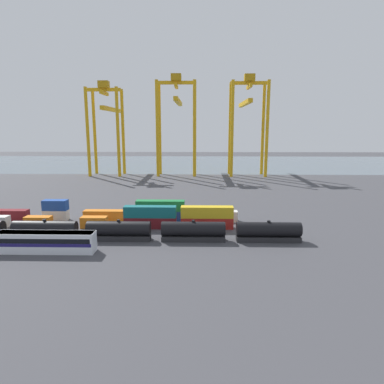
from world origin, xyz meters
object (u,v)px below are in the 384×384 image
at_px(shipping_container_3, 150,222).
at_px(gantry_crane_west, 107,119).
at_px(freight_tank_row, 119,230).
at_px(shipping_container_7, 4,215).
at_px(gantry_crane_central, 177,114).
at_px(gantry_crane_east, 247,115).
at_px(shipping_container_2, 94,222).

xyz_separation_m(shipping_container_3, gantry_crane_west, (-34.20, 92.75, 25.91)).
relative_size(freight_tank_row, shipping_container_7, 6.20).
xyz_separation_m(freight_tank_row, gantry_crane_central, (5.55, 102.61, 27.59)).
distance_m(freight_tank_row, shipping_container_3, 10.37).
height_order(shipping_container_7, gantry_crane_west, gantry_crane_west).
bearing_deg(shipping_container_3, gantry_crane_east, 69.62).
bearing_deg(gantry_crane_east, freight_tank_row, -111.35).
distance_m(gantry_crane_west, gantry_crane_east, 68.97).
distance_m(freight_tank_row, gantry_crane_central, 106.40).
bearing_deg(gantry_crane_central, freight_tank_row, -93.09).
xyz_separation_m(gantry_crane_west, gantry_crane_east, (68.94, 0.74, 2.10)).
relative_size(gantry_crane_central, gantry_crane_east, 1.00).
bearing_deg(freight_tank_row, gantry_crane_east, 68.65).
height_order(shipping_container_3, shipping_container_7, same).
xyz_separation_m(gantry_crane_central, gantry_crane_east, (34.47, -0.23, -0.36)).
bearing_deg(gantry_crane_west, shipping_container_2, -77.25).
distance_m(shipping_container_2, shipping_container_7, 25.71).
bearing_deg(gantry_crane_central, shipping_container_7, -113.72).
distance_m(shipping_container_3, gantry_crane_west, 102.19).
xyz_separation_m(shipping_container_2, shipping_container_7, (-24.93, 6.28, 0.00)).
height_order(freight_tank_row, gantry_crane_east, gantry_crane_east).
bearing_deg(gantry_crane_west, shipping_container_3, -69.76).
height_order(shipping_container_3, gantry_crane_east, gantry_crane_east).
xyz_separation_m(freight_tank_row, gantry_crane_west, (-28.92, 101.64, 25.14)).
distance_m(gantry_crane_west, gantry_crane_central, 34.57).
bearing_deg(freight_tank_row, shipping_container_7, 155.23).
distance_m(shipping_container_7, gantry_crane_west, 90.36).
distance_m(shipping_container_2, gantry_crane_east, 108.74).
bearing_deg(gantry_crane_east, gantry_crane_central, 179.61).
xyz_separation_m(shipping_container_2, gantry_crane_west, (-20.98, 92.75, 25.91)).
bearing_deg(gantry_crane_west, gantry_crane_central, 1.62).
bearing_deg(gantry_crane_central, shipping_container_3, -90.16).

